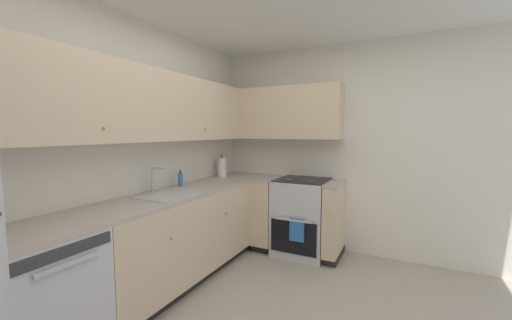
% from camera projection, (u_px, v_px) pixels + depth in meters
% --- Properties ---
extents(wall_back, '(4.02, 0.05, 2.55)m').
position_uv_depth(wall_back, '(115.00, 157.00, 2.67)').
color(wall_back, silver).
rests_on(wall_back, ground_plane).
extents(wall_right, '(0.05, 3.44, 2.55)m').
position_uv_depth(wall_right, '(350.00, 150.00, 3.67)').
color(wall_right, silver).
rests_on(wall_right, ground_plane).
extents(dishwasher, '(0.60, 0.63, 0.87)m').
position_uv_depth(dishwasher, '(41.00, 303.00, 1.86)').
color(dishwasher, silver).
rests_on(dishwasher, ground_plane).
extents(lower_cabinets_back, '(1.89, 0.62, 0.87)m').
position_uv_depth(lower_cabinets_back, '(177.00, 238.00, 2.97)').
color(lower_cabinets_back, beige).
rests_on(lower_cabinets_back, ground_plane).
extents(countertop_back, '(3.09, 0.60, 0.03)m').
position_uv_depth(countertop_back, '(176.00, 194.00, 2.92)').
color(countertop_back, '#B7A89E').
rests_on(countertop_back, lower_cabinets_back).
extents(lower_cabinets_right, '(0.62, 1.05, 0.87)m').
position_uv_depth(lower_cabinets_right, '(292.00, 216.00, 3.74)').
color(lower_cabinets_right, beige).
rests_on(lower_cabinets_right, ground_plane).
extents(countertop_right, '(0.60, 1.05, 0.03)m').
position_uv_depth(countertop_right, '(292.00, 181.00, 3.70)').
color(countertop_right, '#B7A89E').
rests_on(countertop_right, lower_cabinets_right).
extents(oven_range, '(0.68, 0.62, 1.06)m').
position_uv_depth(oven_range, '(302.00, 216.00, 3.69)').
color(oven_range, silver).
rests_on(oven_range, ground_plane).
extents(upper_cabinets_back, '(2.77, 0.34, 0.65)m').
position_uv_depth(upper_cabinets_back, '(150.00, 106.00, 2.77)').
color(upper_cabinets_back, beige).
extents(upper_cabinets_right, '(0.32, 1.60, 0.65)m').
position_uv_depth(upper_cabinets_right, '(278.00, 113.00, 3.85)').
color(upper_cabinets_right, beige).
extents(sink, '(0.60, 0.40, 0.10)m').
position_uv_depth(sink, '(171.00, 199.00, 2.82)').
color(sink, '#B7B7BC').
rests_on(sink, countertop_back).
extents(faucet, '(0.07, 0.16, 0.25)m').
position_uv_depth(faucet, '(154.00, 177.00, 2.90)').
color(faucet, silver).
rests_on(faucet, countertop_back).
extents(soap_bottle, '(0.05, 0.05, 0.17)m').
position_uv_depth(soap_bottle, '(180.00, 179.00, 3.24)').
color(soap_bottle, '#3F72BF').
rests_on(soap_bottle, countertop_back).
extents(paper_towel_roll, '(0.11, 0.11, 0.31)m').
position_uv_depth(paper_towel_roll, '(222.00, 167.00, 3.92)').
color(paper_towel_roll, white).
rests_on(paper_towel_roll, countertop_back).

